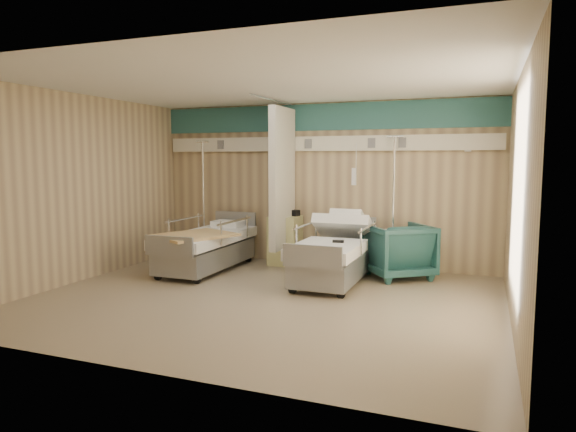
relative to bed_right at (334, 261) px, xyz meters
The scene contains 13 objects.
ground 1.47m from the bed_right, 114.78° to the right, with size 6.00×5.00×0.00m, color gray.
room_walls 1.97m from the bed_right, 121.10° to the right, with size 6.04×5.04×2.82m.
bed_right is the anchor object (origin of this frame).
bed_left 2.20m from the bed_right, behind, with size 1.00×2.16×0.63m, color white, non-canonical shape.
bedside_cabinet 1.46m from the bed_right, 141.95° to the left, with size 0.50×0.48×0.85m, color #CDCA80.
visitor_armchair 1.05m from the bed_right, 35.17° to the left, with size 0.91×0.93×0.85m, color #1E4B4B.
waffle_blanket 1.15m from the bed_right, 33.56° to the left, with size 0.61×0.54×0.07m, color white.
iv_stand_right 1.21m from the bed_right, 54.53° to the left, with size 0.39×0.39×2.21m.
iv_stand_left 2.79m from the bed_right, 164.35° to the left, with size 0.39×0.39×2.16m.
call_remote 0.41m from the bed_right, 61.83° to the right, with size 0.16×0.07×0.04m, color black.
tan_blanket 2.22m from the bed_right, 167.87° to the right, with size 0.92×1.16×0.04m, color tan.
toiletry_bag 1.55m from the bed_right, 135.92° to the left, with size 0.20×0.13×0.11m, color black.
white_cup 1.69m from the bed_right, 145.06° to the left, with size 0.10×0.10×0.14m, color white.
Camera 1 is at (2.67, -6.03, 1.83)m, focal length 32.00 mm.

